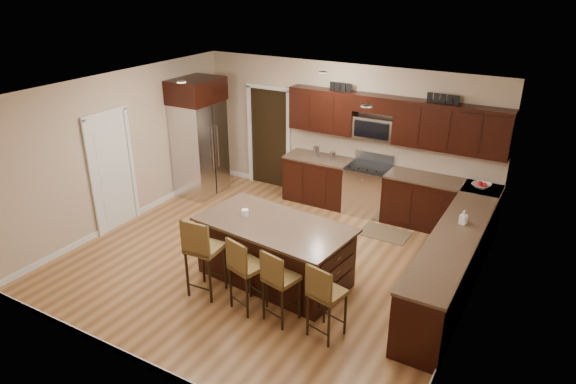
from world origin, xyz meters
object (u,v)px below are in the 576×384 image
Objects in this scene: island at (274,253)px; stool_right at (278,279)px; range at (367,189)px; stool_left at (202,249)px; stool_mid at (244,266)px; refrigerator at (199,136)px; stool_extra at (324,293)px.

stool_right is (0.57, -0.84, 0.22)m from island.
island is at bearing -96.38° from range.
stool_mid is (0.69, 0.01, -0.08)m from stool_left.
island is 0.88m from stool_mid.
range is 1.04× the size of stool_mid.
stool_left is at bearing -51.09° from refrigerator.
stool_mid is 1.03× the size of stool_extra.
stool_mid is at bearing -167.38° from stool_extra.
stool_extra is at bearing 15.98° from stool_mid.
range is at bearing 116.29° from stool_extra.
stool_extra is at bearing -28.57° from island.
stool_right is at bearing -167.43° from stool_extra.
stool_left is 1.86m from stool_extra.
island is 3.70m from refrigerator.
island is 2.18× the size of stool_mid.
stool_right is (0.52, 0.00, -0.02)m from stool_mid.
stool_extra is (4.20, -2.88, -0.55)m from refrigerator.
stool_left is at bearing -166.93° from stool_right.
range is 3.82m from stool_left.
stool_mid is (0.05, -0.84, 0.24)m from island.
stool_extra is (1.22, -0.84, 0.22)m from island.
stool_extra is at bearing -34.49° from refrigerator.
stool_right is 1.00× the size of stool_extra.
stool_right is 4.61m from refrigerator.
refrigerator is (-3.55, 2.88, 0.55)m from stool_right.
stool_left is at bearing -167.11° from stool_extra.
stool_mid is at bearing -94.21° from range.
stool_left is 1.15× the size of stool_extra.
range is 3.69m from stool_right.
stool_mid is at bearing -3.05° from stool_left.
range is 1.07× the size of stool_right.
refrigerator is (-3.03, 2.89, 0.53)m from stool_mid.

